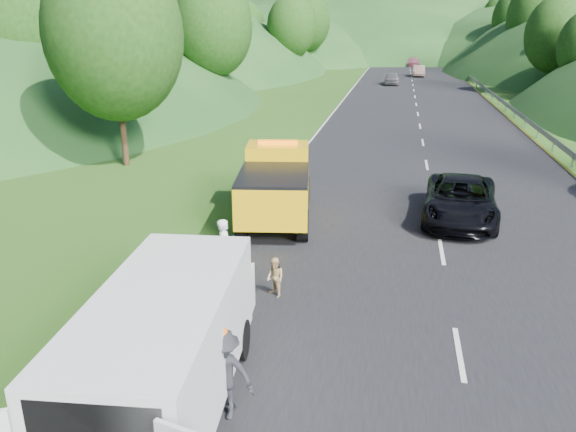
% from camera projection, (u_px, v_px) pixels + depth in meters
% --- Properties ---
extents(ground, '(320.00, 320.00, 0.00)m').
position_uv_depth(ground, '(334.00, 301.00, 14.78)').
color(ground, '#38661E').
rests_on(ground, ground).
extents(road_surface, '(14.00, 200.00, 0.02)m').
position_uv_depth(road_surface, '(416.00, 104.00, 51.41)').
color(road_surface, black).
rests_on(road_surface, ground).
extents(guardrail, '(0.06, 140.00, 1.52)m').
position_uv_depth(guardrail, '(481.00, 91.00, 61.72)').
color(guardrail, gray).
rests_on(guardrail, ground).
extents(tree_line_left, '(14.00, 140.00, 14.00)m').
position_uv_depth(tree_line_left, '(242.00, 80.00, 73.97)').
color(tree_line_left, '#2D5619').
rests_on(tree_line_left, ground).
extents(hills_backdrop, '(201.00, 288.60, 44.00)m').
position_uv_depth(hills_backdrop, '(422.00, 55.00, 138.80)').
color(hills_backdrop, '#2D5B23').
rests_on(hills_backdrop, ground).
extents(tow_truck, '(3.24, 6.65, 2.74)m').
position_uv_depth(tow_truck, '(276.00, 184.00, 20.65)').
color(tow_truck, black).
rests_on(tow_truck, ground).
extents(white_van, '(3.83, 7.24, 2.49)m').
position_uv_depth(white_van, '(167.00, 342.00, 10.24)').
color(white_van, black).
rests_on(white_van, ground).
extents(woman, '(0.62, 0.75, 1.77)m').
position_uv_depth(woman, '(226.00, 278.00, 16.12)').
color(woman, silver).
rests_on(woman, ground).
extents(child, '(0.67, 0.67, 1.09)m').
position_uv_depth(child, '(275.00, 297.00, 15.02)').
color(child, tan).
rests_on(child, ground).
extents(worker, '(1.19, 0.72, 1.79)m').
position_uv_depth(worker, '(225.00, 417.00, 10.40)').
color(worker, black).
rests_on(worker, ground).
extents(suitcase, '(0.37, 0.28, 0.53)m').
position_uv_depth(suitcase, '(191.00, 263.00, 16.47)').
color(suitcase, '#5B5E46').
rests_on(suitcase, ground).
extents(passing_suv, '(3.06, 5.77, 1.54)m').
position_uv_depth(passing_suv, '(458.00, 220.00, 20.93)').
color(passing_suv, black).
rests_on(passing_suv, ground).
extents(dist_car_a, '(1.73, 4.31, 1.47)m').
position_uv_depth(dist_car_a, '(392.00, 85.00, 68.61)').
color(dist_car_a, '#4C4B50').
rests_on(dist_car_a, ground).
extents(dist_car_b, '(1.59, 4.56, 1.50)m').
position_uv_depth(dist_car_b, '(418.00, 77.00, 79.67)').
color(dist_car_b, brown).
rests_on(dist_car_b, ground).
extents(dist_car_c, '(2.17, 5.34, 1.55)m').
position_uv_depth(dist_car_c, '(413.00, 66.00, 99.15)').
color(dist_car_c, '#A35163').
rests_on(dist_car_c, ground).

